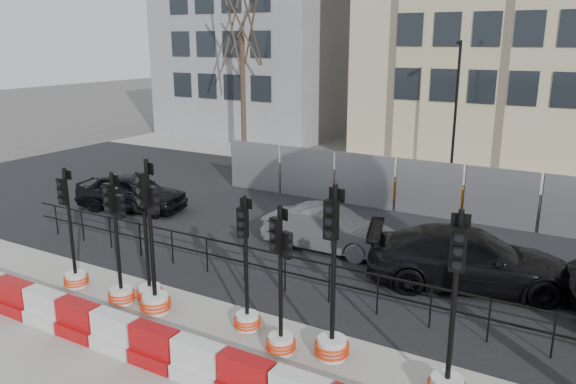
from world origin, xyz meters
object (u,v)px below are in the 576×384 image
Objects in this scene: traffic_signal_d at (154,278)px; traffic_signal_h at (449,363)px; car_a at (132,192)px; traffic_signal_a at (74,263)px; car_c at (470,259)px.

traffic_signal_d is 6.58m from traffic_signal_h.
traffic_signal_d is 8.41m from car_a.
traffic_signal_a is 0.86× the size of traffic_signal_d.
traffic_signal_h reaches higher than car_a.
traffic_signal_h is 4.94m from car_c.
car_a is at bearing 146.21° from traffic_signal_h.
traffic_signal_h is at bearing -2.92° from traffic_signal_a.
traffic_signal_h reaches higher than traffic_signal_a.
traffic_signal_h is 0.80× the size of car_a.
traffic_signal_d is at bearing 170.20° from traffic_signal_h.
traffic_signal_h is 13.98m from car_a.
traffic_signal_d is at bearing -143.31° from car_a.
traffic_signal_h reaches higher than car_c.
traffic_signal_a is 0.57× the size of car_c.
traffic_signal_d is at bearing 113.95° from car_c.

